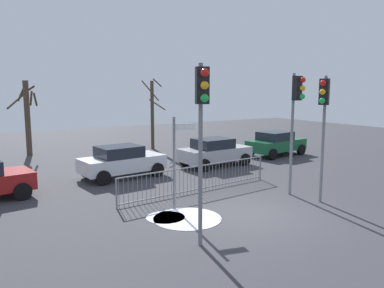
% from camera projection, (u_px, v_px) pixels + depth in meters
% --- Properties ---
extents(ground_plane, '(60.00, 60.00, 0.00)m').
position_uv_depth(ground_plane, '(251.00, 214.00, 12.49)').
color(ground_plane, '#38383D').
extents(traffic_light_mid_right, '(0.53, 0.40, 4.51)m').
position_uv_depth(traffic_light_mid_right, '(323.00, 111.00, 13.27)').
color(traffic_light_mid_right, slate).
rests_on(traffic_light_mid_right, ground).
extents(traffic_light_foreground_left, '(0.33, 0.57, 4.63)m').
position_uv_depth(traffic_light_foreground_left, '(296.00, 107.00, 14.24)').
color(traffic_light_foreground_left, slate).
rests_on(traffic_light_foreground_left, ground).
extents(traffic_light_mid_left, '(0.38, 0.55, 4.70)m').
position_uv_depth(traffic_light_mid_left, '(202.00, 115.00, 9.41)').
color(traffic_light_mid_left, slate).
rests_on(traffic_light_mid_left, ground).
extents(direction_sign_post, '(0.77, 0.24, 3.16)m').
position_uv_depth(direction_sign_post, '(176.00, 158.00, 12.79)').
color(direction_sign_post, slate).
rests_on(direction_sign_post, ground).
extents(pedestrian_guard_railing, '(7.10, 0.73, 1.07)m').
position_uv_depth(pedestrian_guard_railing, '(198.00, 178.00, 15.08)').
color(pedestrian_guard_railing, slate).
rests_on(pedestrian_guard_railing, ground).
extents(car_silver_far, '(3.89, 2.10, 1.47)m').
position_uv_depth(car_silver_far, '(214.00, 152.00, 20.19)').
color(car_silver_far, '#B2B5BA').
rests_on(car_silver_far, ground).
extents(car_white_mid, '(3.96, 2.26, 1.47)m').
position_uv_depth(car_white_mid, '(122.00, 161.00, 17.58)').
color(car_white_mid, silver).
rests_on(car_white_mid, ground).
extents(car_green_trailing, '(3.98, 2.31, 1.47)m').
position_uv_depth(car_green_trailing, '(276.00, 143.00, 23.34)').
color(car_green_trailing, '#195933').
rests_on(car_green_trailing, ground).
extents(bare_tree_left, '(1.82, 1.81, 4.54)m').
position_uv_depth(bare_tree_left, '(27.00, 115.00, 23.20)').
color(bare_tree_left, '#473828').
rests_on(bare_tree_left, ground).
extents(bare_tree_centre, '(1.53, 0.93, 4.71)m').
position_uv_depth(bare_tree_centre, '(153.00, 113.00, 25.53)').
color(bare_tree_centre, '#473828').
rests_on(bare_tree_centre, ground).
extents(snow_patch_kerb, '(2.16, 2.16, 0.01)m').
position_uv_depth(snow_patch_kerb, '(187.00, 218.00, 12.07)').
color(snow_patch_kerb, white).
rests_on(snow_patch_kerb, ground).
extents(snow_patch_island, '(1.24, 1.24, 0.01)m').
position_uv_depth(snow_patch_island, '(166.00, 217.00, 12.17)').
color(snow_patch_island, silver).
rests_on(snow_patch_island, ground).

